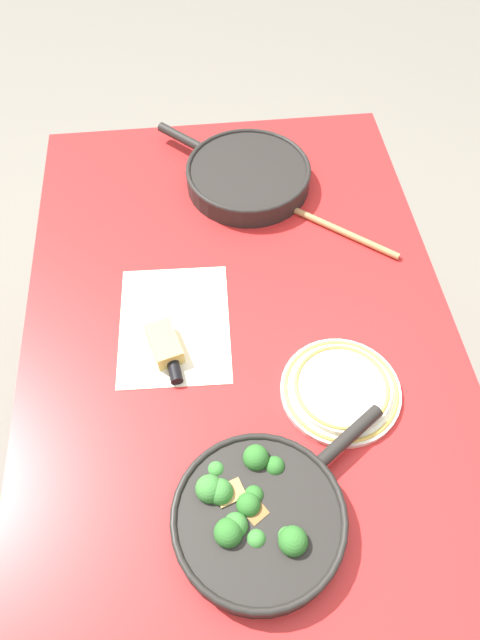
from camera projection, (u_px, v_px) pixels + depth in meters
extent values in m
plane|color=slate|center=(240.00, 458.00, 1.75)|extent=(14.00, 14.00, 0.00)
cube|color=red|center=(240.00, 330.00, 1.17)|extent=(1.33, 0.88, 0.03)
cylinder|color=#BCBCC1|center=(100.00, 246.00, 1.79)|extent=(0.05, 0.05, 0.70)
cylinder|color=#BCBCC1|center=(336.00, 227.00, 1.84)|extent=(0.05, 0.05, 0.70)
cylinder|color=black|center=(259.00, 521.00, 0.91)|extent=(0.28, 0.28, 0.05)
torus|color=black|center=(259.00, 517.00, 0.90)|extent=(0.28, 0.28, 0.01)
cylinder|color=black|center=(349.00, 436.00, 0.99)|extent=(0.11, 0.13, 0.02)
cylinder|color=#245B1C|center=(292.00, 546.00, 0.89)|extent=(0.02, 0.02, 0.03)
sphere|color=#2D6B28|center=(293.00, 541.00, 0.87)|extent=(0.05, 0.05, 0.05)
cylinder|color=#2C6823|center=(236.00, 530.00, 0.91)|extent=(0.01, 0.01, 0.02)
sphere|color=#387A33|center=(236.00, 525.00, 0.89)|extent=(0.04, 0.04, 0.04)
cylinder|color=#245B1C|center=(254.00, 500.00, 0.94)|extent=(0.01, 0.01, 0.02)
sphere|color=#2D6B28|center=(254.00, 496.00, 0.92)|extent=(0.03, 0.03, 0.03)
cylinder|color=#245B1C|center=(248.00, 509.00, 0.93)|extent=(0.01, 0.01, 0.02)
sphere|color=#2D6B28|center=(248.00, 505.00, 0.91)|extent=(0.04, 0.04, 0.04)
cylinder|color=#245B1C|center=(229.00, 538.00, 0.90)|extent=(0.02, 0.02, 0.03)
sphere|color=#2D6B28|center=(228.00, 533.00, 0.88)|extent=(0.05, 0.05, 0.05)
cylinder|color=#2C6823|center=(220.00, 497.00, 0.94)|extent=(0.02, 0.02, 0.02)
sphere|color=#387A33|center=(220.00, 492.00, 0.92)|extent=(0.04, 0.04, 0.04)
cylinder|color=#2C6823|center=(217.00, 474.00, 0.96)|extent=(0.01, 0.01, 0.02)
sphere|color=#387A33|center=(216.00, 470.00, 0.95)|extent=(0.03, 0.03, 0.03)
cylinder|color=#245B1C|center=(274.00, 471.00, 0.97)|extent=(0.01, 0.01, 0.02)
sphere|color=#2D6B28|center=(275.00, 466.00, 0.95)|extent=(0.03, 0.03, 0.03)
cylinder|color=#2C6823|center=(286.00, 540.00, 0.90)|extent=(0.01, 0.01, 0.02)
sphere|color=#387A33|center=(287.00, 537.00, 0.89)|extent=(0.03, 0.03, 0.03)
cylinder|color=#2C6823|center=(210.00, 495.00, 0.94)|extent=(0.02, 0.02, 0.03)
sphere|color=#387A33|center=(209.00, 489.00, 0.92)|extent=(0.05, 0.05, 0.05)
cylinder|color=#245B1C|center=(255.00, 464.00, 0.97)|extent=(0.02, 0.02, 0.02)
sphere|color=#2D6B28|center=(256.00, 458.00, 0.95)|extent=(0.04, 0.04, 0.04)
cylinder|color=#2C6823|center=(256.00, 543.00, 0.90)|extent=(0.01, 0.01, 0.02)
sphere|color=#387A33|center=(256.00, 539.00, 0.88)|extent=(0.03, 0.03, 0.03)
cube|color=olive|center=(321.00, 513.00, 0.92)|extent=(0.04, 0.04, 0.03)
cube|color=#AD7F4C|center=(235.00, 579.00, 0.86)|extent=(0.03, 0.04, 0.03)
cube|color=olive|center=(253.00, 512.00, 0.92)|extent=(0.05, 0.05, 0.04)
cube|color=olive|center=(289.00, 517.00, 0.92)|extent=(0.03, 0.03, 0.03)
cube|color=#AD7F4C|center=(230.00, 496.00, 0.93)|extent=(0.05, 0.05, 0.04)
cube|color=#9E703D|center=(277.00, 579.00, 0.86)|extent=(0.05, 0.04, 0.03)
cylinder|color=black|center=(248.00, 177.00, 1.38)|extent=(0.30, 0.30, 0.05)
torus|color=black|center=(248.00, 169.00, 1.36)|extent=(0.30, 0.30, 0.01)
cylinder|color=black|center=(181.00, 137.00, 1.45)|extent=(0.11, 0.11, 0.02)
cylinder|color=#DBC156|center=(248.00, 179.00, 1.38)|extent=(0.24, 0.24, 0.02)
cylinder|color=#A87A4C|center=(329.00, 226.00, 1.31)|extent=(0.23, 0.28, 0.02)
ellipsoid|color=#A87A4C|center=(257.00, 193.00, 1.37)|extent=(0.07, 0.07, 0.02)
cube|color=silver|center=(175.00, 324.00, 1.16)|extent=(0.30, 0.23, 0.00)
cube|color=silver|center=(163.00, 318.00, 1.17)|extent=(0.15, 0.05, 0.01)
cylinder|color=black|center=(173.00, 363.00, 1.09)|extent=(0.09, 0.04, 0.02)
cube|color=#E0C15B|center=(164.00, 344.00, 1.11)|extent=(0.10, 0.08, 0.04)
cylinder|color=silver|center=(340.00, 391.00, 1.07)|extent=(0.23, 0.23, 0.01)
torus|color=gold|center=(341.00, 389.00, 1.06)|extent=(0.22, 0.22, 0.01)
cylinder|color=silver|center=(341.00, 388.00, 1.06)|extent=(0.19, 0.19, 0.01)
torus|color=gold|center=(342.00, 386.00, 1.05)|extent=(0.18, 0.18, 0.01)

